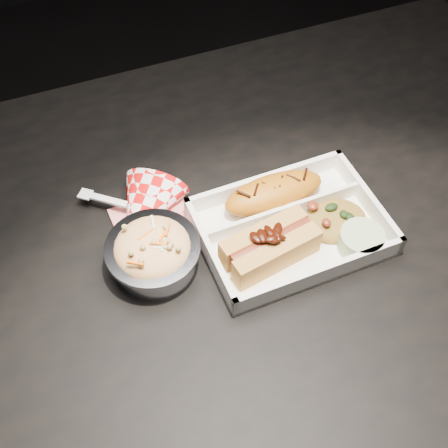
{
  "coord_description": "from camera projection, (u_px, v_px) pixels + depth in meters",
  "views": [
    {
      "loc": [
        -0.21,
        -0.43,
        1.39
      ],
      "look_at": [
        -0.05,
        -0.03,
        0.81
      ],
      "focal_mm": 45.0,
      "sensor_mm": 36.0,
      "label": 1
    }
  ],
  "objects": [
    {
      "name": "fried_rice_mound",
      "position": [
        336.0,
        216.0,
        0.78
      ],
      "size": [
        0.09,
        0.08,
        0.03
      ],
      "primitive_type": "ellipsoid",
      "rotation": [
        0.0,
        0.0,
        0.01
      ],
      "color": "olive",
      "rests_on": "food_tray"
    },
    {
      "name": "food_tray",
      "position": [
        290.0,
        230.0,
        0.79
      ],
      "size": [
        0.25,
        0.18,
        0.04
      ],
      "rotation": [
        0.0,
        0.0,
        0.01
      ],
      "color": "white",
      "rests_on": "dining_table"
    },
    {
      "name": "hotdog",
      "position": [
        270.0,
        245.0,
        0.74
      ],
      "size": [
        0.14,
        0.08,
        0.06
      ],
      "rotation": [
        0.0,
        0.0,
        0.16
      ],
      "color": "#BE8840",
      "rests_on": "food_tray"
    },
    {
      "name": "napkin_fork",
      "position": [
        144.0,
        211.0,
        0.8
      ],
      "size": [
        0.16,
        0.15,
        0.1
      ],
      "rotation": [
        0.0,
        0.0,
        -0.69
      ],
      "color": "red",
      "rests_on": "dining_table"
    },
    {
      "name": "cupcake_liner",
      "position": [
        361.0,
        241.0,
        0.76
      ],
      "size": [
        0.06,
        0.06,
        0.03
      ],
      "primitive_type": "cylinder",
      "color": "#A2B98C",
      "rests_on": "food_tray"
    },
    {
      "name": "fried_pastry",
      "position": [
        274.0,
        193.0,
        0.8
      ],
      "size": [
        0.15,
        0.06,
        0.04
      ],
      "primitive_type": "ellipsoid",
      "rotation": [
        0.0,
        0.0,
        0.01
      ],
      "color": "#BB6A12",
      "rests_on": "food_tray"
    },
    {
      "name": "dining_table",
      "position": [
        247.0,
        259.0,
        0.88
      ],
      "size": [
        1.2,
        0.8,
        0.75
      ],
      "color": "black",
      "rests_on": "ground"
    },
    {
      "name": "floor",
      "position": [
        238.0,
        407.0,
        1.42
      ],
      "size": [
        4.0,
        4.0,
        0.05
      ],
      "primitive_type": "cube",
      "color": "black",
      "rests_on": "ground"
    },
    {
      "name": "foil_coleslaw_cup",
      "position": [
        153.0,
        252.0,
        0.74
      ],
      "size": [
        0.13,
        0.13,
        0.07
      ],
      "color": "silver",
      "rests_on": "dining_table"
    }
  ]
}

